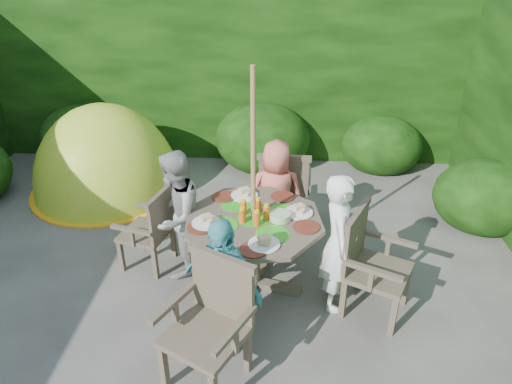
# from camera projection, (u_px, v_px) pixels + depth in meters

# --- Properties ---
(ground) EXTENTS (60.00, 60.00, 0.00)m
(ground) POSITION_uv_depth(u_px,v_px,m) (181.00, 313.00, 4.25)
(ground) COLOR #494641
(ground) RESTS_ON ground
(hedge_enclosure) EXTENTS (9.00, 9.00, 2.50)m
(hedge_enclosure) POSITION_uv_depth(u_px,v_px,m) (198.00, 135.00, 4.82)
(hedge_enclosure) COLOR black
(hedge_enclosure) RESTS_ON ground
(patio_table) EXTENTS (1.64, 1.64, 0.94)m
(patio_table) POSITION_uv_depth(u_px,v_px,m) (254.00, 230.00, 4.30)
(patio_table) COLOR #44392C
(patio_table) RESTS_ON ground
(parasol_pole) EXTENTS (0.05, 0.05, 2.20)m
(parasol_pole) POSITION_uv_depth(u_px,v_px,m) (253.00, 189.00, 4.09)
(parasol_pole) COLOR olive
(parasol_pole) RESTS_ON ground
(garden_chair_right) EXTENTS (0.72, 0.75, 0.98)m
(garden_chair_right) POSITION_uv_depth(u_px,v_px,m) (370.00, 262.00, 4.09)
(garden_chair_right) COLOR #44392C
(garden_chair_right) RESTS_ON ground
(garden_chair_left) EXTENTS (0.57, 0.62, 0.86)m
(garden_chair_left) POSITION_uv_depth(u_px,v_px,m) (152.00, 228.00, 4.69)
(garden_chair_left) COLOR #44392C
(garden_chair_left) RESTS_ON ground
(garden_chair_back) EXTENTS (0.63, 0.57, 1.00)m
(garden_chair_back) POSITION_uv_depth(u_px,v_px,m) (284.00, 190.00, 5.27)
(garden_chair_back) COLOR #44392C
(garden_chair_back) RESTS_ON ground
(garden_chair_front) EXTENTS (0.77, 0.74, 1.00)m
(garden_chair_front) POSITION_uv_depth(u_px,v_px,m) (211.00, 321.00, 3.44)
(garden_chair_front) COLOR #44392C
(garden_chair_front) RESTS_ON ground
(child_right) EXTENTS (0.33, 0.49, 1.35)m
(child_right) POSITION_uv_depth(u_px,v_px,m) (338.00, 243.00, 4.08)
(child_right) COLOR white
(child_right) RESTS_ON ground
(child_left) EXTENTS (0.62, 0.74, 1.34)m
(child_left) POSITION_uv_depth(u_px,v_px,m) (177.00, 215.00, 4.51)
(child_left) COLOR #A0A09B
(child_left) RESTS_ON ground
(child_back) EXTENTS (0.63, 0.44, 1.24)m
(child_back) POSITION_uv_depth(u_px,v_px,m) (276.00, 195.00, 4.99)
(child_back) COLOR #E1685D
(child_back) RESTS_ON ground
(child_front) EXTENTS (0.79, 0.62, 1.25)m
(child_front) POSITION_uv_depth(u_px,v_px,m) (223.00, 286.00, 3.65)
(child_front) COLOR #51B8BE
(child_front) RESTS_ON ground
(dome_tent) EXTENTS (2.18, 2.18, 2.41)m
(dome_tent) POSITION_uv_depth(u_px,v_px,m) (110.00, 188.00, 6.42)
(dome_tent) COLOR #ABCC27
(dome_tent) RESTS_ON ground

